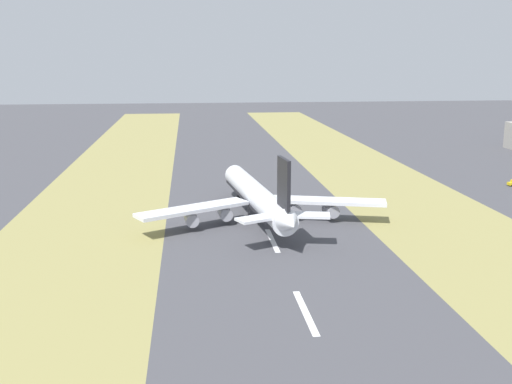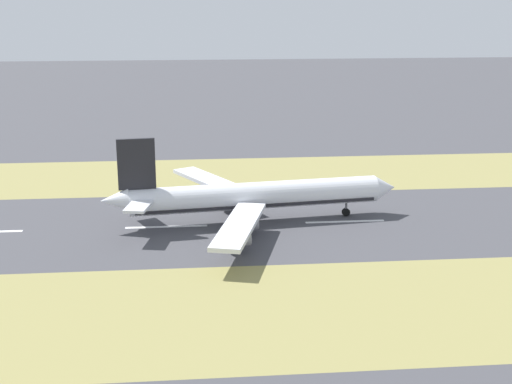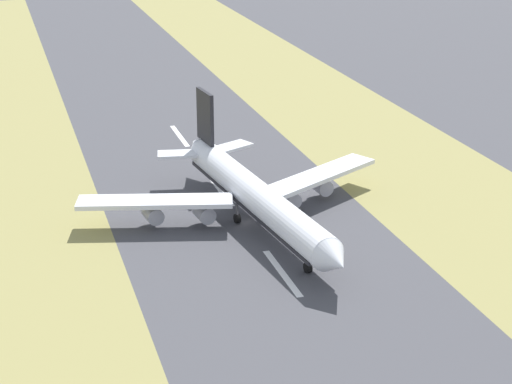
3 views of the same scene
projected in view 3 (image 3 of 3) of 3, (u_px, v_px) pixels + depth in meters
name	position (u px, v px, depth m)	size (l,w,h in m)	color
ground_plane	(245.00, 223.00, 163.74)	(800.00, 800.00, 0.00)	#424247
grass_median_west	(454.00, 197.00, 176.14)	(40.00, 600.00, 0.01)	olive
grass_median_east	(2.00, 253.00, 151.33)	(40.00, 600.00, 0.01)	olive
centreline_dash_near	(180.00, 136.00, 215.22)	(1.20, 18.00, 0.01)	silver
centreline_dash_mid	(221.00, 191.00, 179.64)	(1.20, 18.00, 0.01)	silver
centreline_dash_far	(282.00, 273.00, 144.05)	(1.20, 18.00, 0.01)	silver
airplane_main_jet	(252.00, 193.00, 161.70)	(63.66, 67.17, 20.20)	silver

